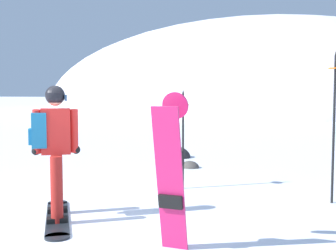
{
  "coord_description": "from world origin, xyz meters",
  "views": [
    {
      "loc": [
        2.77,
        -4.22,
        1.62
      ],
      "look_at": [
        -0.24,
        3.42,
        1.0
      ],
      "focal_mm": 46.92,
      "sensor_mm": 36.0,
      "label": 1
    }
  ],
  "objects": [
    {
      "name": "ground_plane",
      "position": [
        0.0,
        0.0,
        0.0
      ],
      "size": [
        300.0,
        300.0,
        0.0
      ],
      "primitive_type": "plane",
      "color": "white"
    },
    {
      "name": "ridge_peak_main",
      "position": [
        -4.7,
        39.76,
        0.0
      ],
      "size": [
        42.32,
        38.09,
        17.4
      ],
      "color": "white",
      "rests_on": "ground"
    },
    {
      "name": "snowboarder_main",
      "position": [
        -0.61,
        0.4,
        0.92
      ],
      "size": [
        1.18,
        1.55,
        1.71
      ],
      "color": "black",
      "rests_on": "ground"
    },
    {
      "name": "spare_snowboard",
      "position": [
        1.2,
        -0.15,
        0.83
      ],
      "size": [
        0.28,
        0.35,
        1.63
      ],
      "color": "#D11E5B",
      "rests_on": "ground"
    },
    {
      "name": "piste_marker_near",
      "position": [
        2.69,
        2.59,
        1.27
      ],
      "size": [
        0.2,
        0.2,
        2.24
      ],
      "color": "black",
      "rests_on": "ground"
    },
    {
      "name": "piste_marker_far",
      "position": [
        0.32,
        2.71,
        0.97
      ],
      "size": [
        0.2,
        0.2,
        1.69
      ],
      "color": "black",
      "rests_on": "ground"
    },
    {
      "name": "rock_dark",
      "position": [
        -1.08,
        6.06,
        0.0
      ],
      "size": [
        0.79,
        0.67,
        0.56
      ],
      "color": "#282628",
      "rests_on": "ground"
    },
    {
      "name": "rock_small",
      "position": [
        -0.24,
        4.73,
        0.0
      ],
      "size": [
        0.42,
        0.36,
        0.29
      ],
      "color": "#4C4742",
      "rests_on": "ground"
    }
  ]
}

